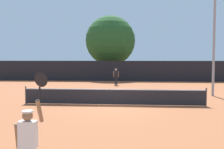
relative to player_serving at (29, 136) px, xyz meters
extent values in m
plane|color=#9E5633|center=(1.14, 9.82, -1.09)|extent=(120.00, 120.00, 0.00)
cube|color=#232328|center=(1.14, 9.82, -0.61)|extent=(10.80, 0.03, 0.91)
cube|color=white|center=(1.14, 9.82, -0.16)|extent=(10.80, 0.04, 0.06)
cylinder|color=#333338|center=(-4.26, 9.82, -0.55)|extent=(0.08, 0.08, 1.07)
cylinder|color=#333338|center=(6.54, 9.82, -0.55)|extent=(0.08, 0.08, 1.07)
cube|color=black|center=(1.14, 26.02, 0.15)|extent=(35.15, 0.12, 2.48)
cube|color=white|center=(-0.01, -0.01, 0.03)|extent=(0.38, 0.22, 0.60)
sphere|color=#8C6647|center=(-0.01, -0.01, 0.44)|extent=(0.23, 0.23, 0.23)
cylinder|color=white|center=(-0.01, -0.01, 0.53)|extent=(0.24, 0.24, 0.04)
cylinder|color=#8C6647|center=(-0.25, -0.01, 0.00)|extent=(0.09, 0.17, 0.57)
cylinder|color=#8C6647|center=(0.23, 0.07, 0.53)|extent=(0.09, 0.32, 0.55)
cylinder|color=black|center=(0.23, 0.13, 0.93)|extent=(0.04, 0.11, 0.28)
ellipsoid|color=black|center=(0.23, 0.19, 1.22)|extent=(0.30, 0.13, 0.36)
cube|color=black|center=(0.56, 21.27, 0.06)|extent=(0.38, 0.22, 0.62)
sphere|color=#8C6647|center=(0.56, 21.27, 0.48)|extent=(0.24, 0.24, 0.24)
cylinder|color=white|center=(0.56, 21.27, 0.58)|extent=(0.25, 0.25, 0.04)
cylinder|color=black|center=(0.48, 21.27, -0.67)|extent=(0.12, 0.12, 0.83)
cylinder|color=black|center=(0.64, 21.27, -0.67)|extent=(0.12, 0.12, 0.83)
cylinder|color=#8C6647|center=(0.32, 21.27, 0.03)|extent=(0.09, 0.18, 0.59)
cylinder|color=#8C6647|center=(0.80, 21.27, 0.03)|extent=(0.09, 0.16, 0.59)
sphere|color=#CCE033|center=(0.31, 9.50, -1.05)|extent=(0.07, 0.07, 0.07)
cylinder|color=gray|center=(8.20, 14.05, 3.51)|extent=(0.18, 0.18, 9.19)
cylinder|color=brown|center=(-0.84, 30.68, 0.24)|extent=(0.56, 0.56, 2.66)
sphere|color=#235123|center=(-0.84, 30.68, 4.17)|extent=(6.92, 6.92, 6.92)
cube|color=#B7B7BC|center=(-2.05, 32.51, -0.49)|extent=(2.29, 4.36, 0.90)
cube|color=#2D333D|center=(-2.05, 32.21, 0.28)|extent=(1.90, 2.35, 0.64)
cylinder|color=black|center=(-2.90, 33.91, -0.79)|extent=(0.22, 0.60, 0.60)
cylinder|color=black|center=(-1.20, 33.91, -0.79)|extent=(0.22, 0.60, 0.60)
cylinder|color=black|center=(-2.90, 31.11, -0.79)|extent=(0.22, 0.60, 0.60)
cylinder|color=black|center=(-1.20, 31.11, -0.79)|extent=(0.22, 0.60, 0.60)
cube|color=black|center=(7.40, 32.19, -0.49)|extent=(2.34, 4.38, 0.90)
cube|color=#2D333D|center=(7.40, 31.89, 0.28)|extent=(1.93, 2.37, 0.64)
cylinder|color=black|center=(6.55, 33.59, -0.79)|extent=(0.22, 0.60, 0.60)
cylinder|color=black|center=(8.25, 33.59, -0.79)|extent=(0.22, 0.60, 0.60)
cylinder|color=black|center=(6.55, 30.79, -0.79)|extent=(0.22, 0.60, 0.60)
cylinder|color=black|center=(8.25, 30.79, -0.79)|extent=(0.22, 0.60, 0.60)
cube|color=black|center=(11.07, 33.60, -0.49)|extent=(2.42, 4.41, 0.90)
cube|color=#2D333D|center=(11.07, 33.30, 0.28)|extent=(1.97, 2.40, 0.64)
cylinder|color=black|center=(10.22, 35.00, -0.79)|extent=(0.22, 0.60, 0.60)
cylinder|color=black|center=(11.92, 35.00, -0.79)|extent=(0.22, 0.60, 0.60)
cylinder|color=black|center=(10.22, 32.20, -0.79)|extent=(0.22, 0.60, 0.60)
cylinder|color=black|center=(11.92, 32.20, -0.79)|extent=(0.22, 0.60, 0.60)
camera|label=1|loc=(2.26, -5.36, 1.69)|focal=41.21mm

